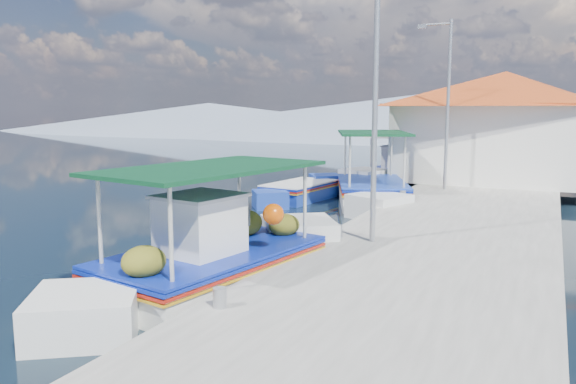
% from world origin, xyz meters
% --- Properties ---
extents(ground, '(160.00, 160.00, 0.00)m').
position_xyz_m(ground, '(0.00, 0.00, 0.00)').
color(ground, black).
rests_on(ground, ground).
extents(quay, '(5.00, 44.00, 0.50)m').
position_xyz_m(quay, '(5.90, 6.00, 0.25)').
color(quay, '#AEABA3').
rests_on(quay, ground).
extents(bollards, '(0.20, 17.20, 0.30)m').
position_xyz_m(bollards, '(3.80, 5.25, 0.65)').
color(bollards, '#A5A8AD').
rests_on(bollards, quay).
extents(main_caique, '(3.20, 7.75, 2.59)m').
position_xyz_m(main_caique, '(2.35, -0.89, 0.50)').
color(main_caique, white).
rests_on(main_caique, ground).
extents(caique_green_canopy, '(4.11, 7.12, 2.87)m').
position_xyz_m(caique_green_canopy, '(2.30, 9.74, 0.43)').
color(caique_green_canopy, white).
rests_on(caique_green_canopy, ground).
extents(caique_blue_hull, '(2.11, 5.56, 1.00)m').
position_xyz_m(caique_blue_hull, '(-0.41, 9.35, 0.27)').
color(caique_blue_hull, '#1B3CA5').
rests_on(caique_blue_hull, ground).
extents(caique_far, '(2.32, 6.87, 2.41)m').
position_xyz_m(caique_far, '(1.58, 16.20, 0.45)').
color(caique_far, white).
rests_on(caique_far, ground).
extents(harbor_building, '(10.49, 10.49, 4.40)m').
position_xyz_m(harbor_building, '(6.20, 15.00, 2.78)').
color(harbor_building, silver).
rests_on(harbor_building, quay).
extents(lamp_post_near, '(1.21, 0.14, 6.00)m').
position_xyz_m(lamp_post_near, '(4.51, 2.00, 3.85)').
color(lamp_post_near, '#A5A8AD').
rests_on(lamp_post_near, quay).
extents(lamp_post_far, '(1.21, 0.14, 6.00)m').
position_xyz_m(lamp_post_far, '(4.51, 11.00, 3.85)').
color(lamp_post_far, '#A5A8AD').
rests_on(lamp_post_far, quay).
extents(mountain_ridge, '(171.40, 96.00, 5.50)m').
position_xyz_m(mountain_ridge, '(6.54, 56.00, 2.04)').
color(mountain_ridge, gray).
rests_on(mountain_ridge, ground).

